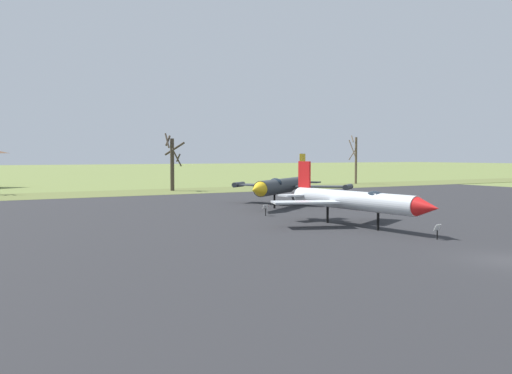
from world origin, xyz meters
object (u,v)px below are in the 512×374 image
at_px(jet_fighter_rear_center, 284,185).
at_px(info_placard_rear_left, 437,230).
at_px(info_placard_rear_center, 266,209).
at_px(jet_fighter_rear_left, 354,200).

relative_size(jet_fighter_rear_center, info_placard_rear_left, 13.71).
bearing_deg(info_placard_rear_center, jet_fighter_rear_center, 48.02).
xyz_separation_m(jet_fighter_rear_center, jet_fighter_rear_left, (-4.28, -15.70, -0.17)).
height_order(jet_fighter_rear_center, jet_fighter_rear_left, jet_fighter_rear_center).
distance_m(jet_fighter_rear_left, info_placard_rear_left, 7.10).
relative_size(jet_fighter_rear_center, jet_fighter_rear_left, 0.95).
xyz_separation_m(info_placard_rear_center, info_placard_rear_left, (2.21, -15.98, -0.01)).
bearing_deg(info_placard_rear_center, jet_fighter_rear_left, -79.25).
relative_size(info_placard_rear_center, info_placard_rear_left, 1.03).
bearing_deg(info_placard_rear_center, info_placard_rear_left, -82.13).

